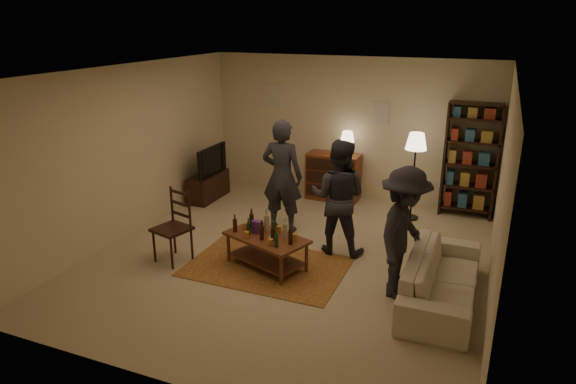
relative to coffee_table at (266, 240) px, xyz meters
The scene contains 13 objects.
floor 0.61m from the coffee_table, 64.04° to the left, with size 6.00×6.00×0.00m, color #C6B793.
room_shell 3.69m from the coffee_table, 97.63° to the left, with size 6.00×6.00×6.00m.
rug 0.41m from the coffee_table, 39.31° to the right, with size 2.20×1.50×0.01m, color maroon.
coffee_table is the anchor object (origin of this frame).
dining_chair 1.35m from the coffee_table, 167.99° to the right, with size 0.57×0.57×1.08m.
tv_stand 3.15m from the coffee_table, 135.61° to the left, with size 0.40×1.00×1.06m.
dresser 3.12m from the coffee_table, 89.94° to the left, with size 1.00×0.50×1.36m.
bookshelf 4.06m from the coffee_table, 52.50° to the left, with size 0.90×0.34×2.02m.
floor_lamp 3.20m from the coffee_table, 59.18° to the left, with size 0.36×0.36×1.53m.
sofa 2.40m from the coffee_table, ahead, with size 2.08×0.81×0.61m, color beige.
person_left 1.46m from the coffee_table, 103.49° to the left, with size 0.68×0.45×1.86m, color #27282F.
person_right 1.25m from the coffee_table, 48.39° to the left, with size 0.84×0.66×1.73m, color #2A2B33.
person_by_sofa 1.95m from the coffee_table, ahead, with size 1.10×0.63×1.70m, color #24232A.
Camera 1 is at (2.59, -6.37, 3.37)m, focal length 32.00 mm.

